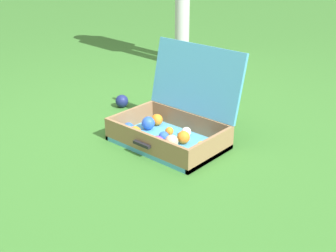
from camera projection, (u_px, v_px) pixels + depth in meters
ground_plane at (147, 144)px, 2.42m from camera, size 16.00×16.00×0.00m
open_suitcase at (173, 122)px, 2.41m from camera, size 0.60×0.50×0.51m
stray_ball_on_grass at (122, 101)px, 2.91m from camera, size 0.09×0.09×0.09m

